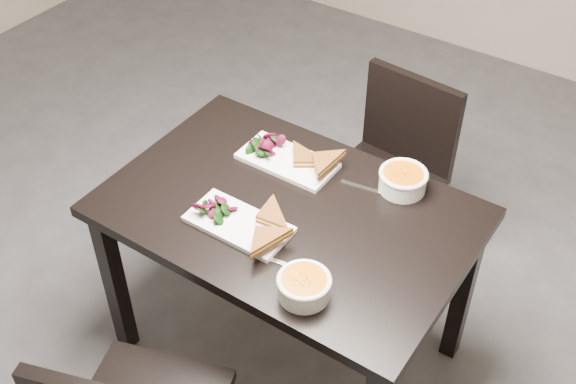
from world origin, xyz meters
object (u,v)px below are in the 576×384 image
(soup_bowl_near, at_px, (304,286))
(plate_near, at_px, (239,224))
(soup_bowl_far, at_px, (403,179))
(table, at_px, (288,229))
(chair_far, at_px, (392,164))
(plate_far, at_px, (287,161))

(soup_bowl_near, bearing_deg, plate_near, 159.40)
(soup_bowl_far, bearing_deg, table, -132.07)
(plate_near, xyz_separation_m, soup_bowl_far, (0.35, 0.45, 0.03))
(table, height_order, chair_far, chair_far)
(table, distance_m, plate_far, 0.26)
(plate_far, distance_m, soup_bowl_far, 0.41)
(table, relative_size, soup_bowl_near, 7.51)
(plate_far, height_order, soup_bowl_far, soup_bowl_far)
(plate_far, relative_size, soup_bowl_far, 2.08)
(plate_near, xyz_separation_m, plate_far, (-0.05, 0.35, 0.00))
(soup_bowl_near, xyz_separation_m, plate_far, (-0.38, 0.48, -0.03))
(plate_near, height_order, plate_far, same)
(chair_far, relative_size, plate_near, 2.51)
(soup_bowl_near, height_order, plate_far, soup_bowl_near)
(chair_far, relative_size, soup_bowl_near, 5.32)
(table, bearing_deg, soup_bowl_near, -48.97)
(table, distance_m, plate_near, 0.21)
(plate_near, bearing_deg, chair_far, 81.24)
(plate_far, xyz_separation_m, soup_bowl_far, (0.40, 0.10, 0.03))
(table, xyz_separation_m, soup_bowl_far, (0.27, 0.30, 0.14))
(plate_far, bearing_deg, soup_bowl_near, -51.49)
(chair_far, distance_m, plate_near, 0.91)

